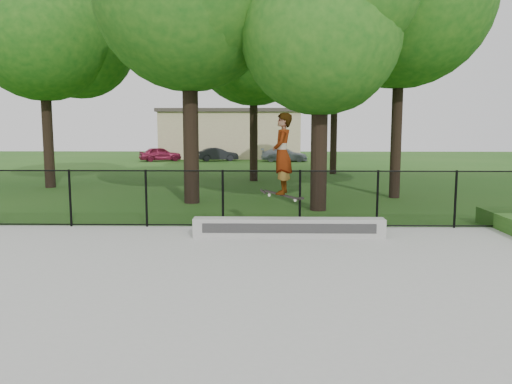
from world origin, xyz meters
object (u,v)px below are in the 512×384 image
grind_ledge (289,228)px  car_c (284,155)px  skater_airborne (282,155)px  car_b (218,154)px  car_a (160,154)px

grind_ledge → car_c: 28.09m
grind_ledge → skater_airborne: size_ratio=2.19×
car_b → skater_airborne: skater_airborne is taller
grind_ledge → car_a: car_a is taller
grind_ledge → skater_airborne: 1.74m
car_b → car_c: car_c is taller
car_a → skater_airborne: size_ratio=1.60×
skater_airborne → grind_ledge: bearing=26.7°
grind_ledge → skater_airborne: bearing=-153.3°
car_b → skater_airborne: bearing=172.6°
car_b → skater_airborne: size_ratio=1.43×
car_c → skater_airborne: bearing=177.7°
car_b → car_a: bearing=77.2°
skater_airborne → car_c: bearing=87.9°
grind_ledge → car_b: size_ratio=1.54×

